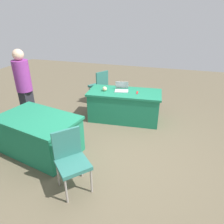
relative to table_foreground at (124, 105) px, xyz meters
The scene contains 9 objects.
ground_plane 1.55m from the table_foreground, 98.92° to the left, with size 14.40×14.40×0.00m, color brown.
table_foreground is the anchor object (origin of this frame).
table_mid_left 2.14m from the table_foreground, 56.11° to the left, with size 1.62×1.20×0.73m.
chair_near_front 2.42m from the table_foreground, 85.05° to the left, with size 0.62×0.62×0.94m.
chair_tucked_left 1.31m from the table_foreground, 42.05° to the right, with size 0.60×0.60×0.95m.
person_presenter 2.36m from the table_foreground, 23.91° to the left, with size 0.34×0.34×1.76m.
laptop_silver 0.42m from the table_foreground, 29.95° to the right, with size 0.37×0.35×0.21m.
yarn_ball 0.64m from the table_foreground, 11.29° to the left, with size 0.11×0.11×0.11m, color beige.
scissors_red 0.48m from the table_foreground, behind, with size 0.18×0.04×0.01m, color red.
Camera 1 is at (-0.83, 3.02, 2.43)m, focal length 32.83 mm.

